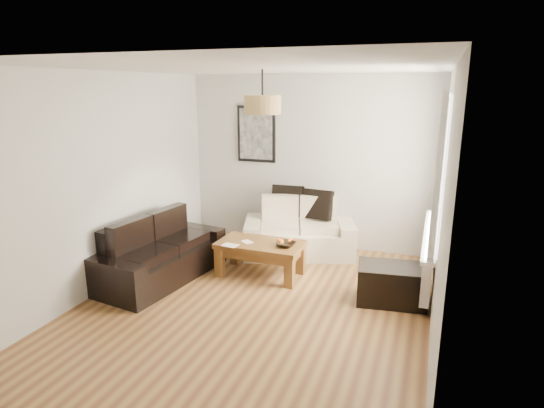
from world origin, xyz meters
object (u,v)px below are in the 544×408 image
(loveseat_cream, at_px, (299,228))
(coffee_table, at_px, (261,259))
(sofa_leather, at_px, (160,250))
(ottoman, at_px, (391,284))

(loveseat_cream, height_order, coffee_table, loveseat_cream)
(sofa_leather, distance_m, ottoman, 2.90)
(loveseat_cream, distance_m, ottoman, 1.86)
(coffee_table, bearing_deg, sofa_leather, -155.60)
(loveseat_cream, height_order, ottoman, loveseat_cream)
(sofa_leather, bearing_deg, ottoman, -75.28)
(loveseat_cream, xyz_separation_m, ottoman, (1.45, -1.14, -0.18))
(coffee_table, xyz_separation_m, ottoman, (1.70, -0.20, -0.01))
(ottoman, bearing_deg, coffee_table, 173.12)
(loveseat_cream, bearing_deg, ottoman, -57.03)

